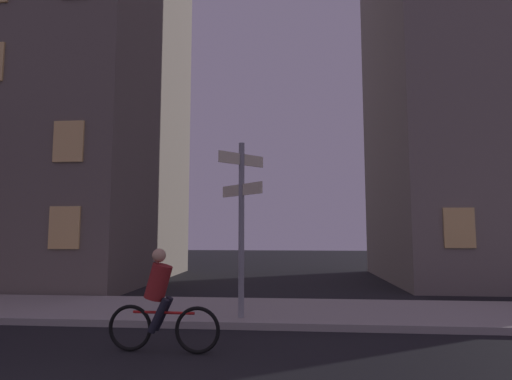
# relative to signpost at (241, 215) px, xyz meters

# --- Properties ---
(sidewalk_kerb) EXTENTS (40.00, 3.00, 0.14)m
(sidewalk_kerb) POSITION_rel_signpost_xyz_m (-1.12, 1.02, -2.16)
(sidewalk_kerb) COLOR #9E9991
(sidewalk_kerb) RESTS_ON ground_plane
(signpost) EXTENTS (0.95, 0.95, 3.62)m
(signpost) POSITION_rel_signpost_xyz_m (0.00, 0.00, 0.00)
(signpost) COLOR gray
(signpost) RESTS_ON sidewalk_kerb
(cyclist) EXTENTS (1.82, 0.34, 1.61)m
(cyclist) POSITION_rel_signpost_xyz_m (-1.03, -2.06, -1.49)
(cyclist) COLOR black
(cyclist) RESTS_ON ground_plane
(building_left_block) EXTENTS (13.00, 8.89, 17.84)m
(building_left_block) POSITION_rel_signpost_xyz_m (-10.54, 7.01, 6.68)
(building_left_block) COLOR #6B6056
(building_left_block) RESTS_ON ground_plane
(building_right_block) EXTENTS (8.18, 7.72, 18.65)m
(building_right_block) POSITION_rel_signpost_xyz_m (8.74, 8.07, 7.09)
(building_right_block) COLOR slate
(building_right_block) RESTS_ON ground_plane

